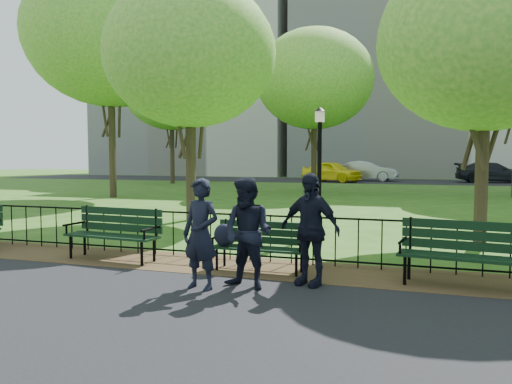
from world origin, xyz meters
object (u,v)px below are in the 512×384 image
(tree_near_e, at_px, (486,40))
(person_mid, at_px, (248,233))
(person_left, at_px, (201,234))
(person_right, at_px, (310,229))
(tree_mid_w, at_px, (110,35))
(park_bench_main, at_px, (246,238))
(park_bench_right_a, at_px, (466,247))
(sedan_silver, at_px, (367,171))
(lamppost, at_px, (319,167))
(tree_near_w, at_px, (190,54))
(taxi, at_px, (332,171))
(park_bench_left_a, at_px, (115,228))
(tree_far_c, at_px, (315,79))
(tree_far_w, at_px, (172,88))
(sedan_dark, at_px, (493,172))

(tree_near_e, distance_m, person_mid, 7.22)
(person_left, height_order, person_right, person_right)
(person_right, bearing_deg, tree_mid_w, 152.00)
(park_bench_main, relative_size, tree_mid_w, 0.15)
(park_bench_right_a, xyz_separation_m, sedan_silver, (-4.83, 33.79, 0.21))
(tree_near_e, xyz_separation_m, person_left, (-4.33, -5.28, -3.64))
(lamppost, relative_size, person_right, 1.86)
(lamppost, xyz_separation_m, tree_near_w, (-4.41, 1.96, 3.36))
(park_bench_main, height_order, taxi, taxi)
(park_bench_main, xyz_separation_m, tree_near_e, (4.10, 3.94, 3.91))
(park_bench_right_a, bearing_deg, person_left, -152.31)
(park_bench_left_a, bearing_deg, person_right, -5.56)
(person_right, bearing_deg, tree_far_c, 120.28)
(tree_far_w, bearing_deg, person_right, -58.37)
(tree_near_w, height_order, person_right, tree_near_w)
(person_mid, relative_size, sedan_silver, 0.33)
(park_bench_left_a, height_order, tree_near_w, tree_near_w)
(park_bench_right_a, xyz_separation_m, sedan_dark, (4.60, 33.95, 0.17))
(park_bench_right_a, relative_size, tree_far_c, 0.22)
(park_bench_right_a, bearing_deg, park_bench_main, -172.22)
(park_bench_main, xyz_separation_m, tree_far_w, (-14.73, 25.32, 6.47))
(tree_mid_w, bearing_deg, person_mid, -49.73)
(person_left, relative_size, sedan_dark, 0.31)
(tree_far_c, relative_size, sedan_silver, 1.79)
(park_bench_right_a, distance_m, person_right, 2.34)
(tree_mid_w, relative_size, tree_far_c, 1.27)
(person_left, height_order, sedan_silver, person_left)
(tree_far_c, distance_m, tree_far_w, 13.68)
(person_right, bearing_deg, sedan_dark, 97.60)
(tree_mid_w, height_order, person_left, tree_mid_w)
(park_bench_main, height_order, sedan_dark, sedan_dark)
(park_bench_left_a, xyz_separation_m, taxi, (-1.21, 31.39, 0.23))
(park_bench_right_a, height_order, taxi, taxi)
(park_bench_main, height_order, lamppost, lamppost)
(park_bench_right_a, distance_m, person_left, 3.96)
(sedan_dark, bearing_deg, tree_near_e, 167.68)
(person_mid, height_order, sedan_dark, person_mid)
(tree_near_e, xyz_separation_m, person_mid, (-3.68, -5.04, -3.64))
(tree_mid_w, distance_m, person_right, 19.72)
(tree_near_w, distance_m, person_left, 9.31)
(park_bench_main, distance_m, sedan_silver, 33.82)
(tree_near_e, bearing_deg, tree_far_w, 131.37)
(park_bench_right_a, bearing_deg, tree_near_w, 148.69)
(park_bench_right_a, relative_size, tree_near_e, 0.30)
(park_bench_main, distance_m, lamppost, 4.27)
(park_bench_right_a, height_order, person_right, person_right)
(park_bench_main, bearing_deg, park_bench_left_a, 179.57)
(tree_near_e, height_order, tree_mid_w, tree_mid_w)
(park_bench_left_a, distance_m, person_left, 2.85)
(park_bench_right_a, relative_size, sedan_dark, 0.37)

